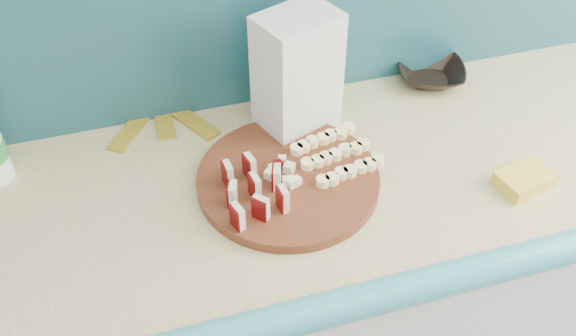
# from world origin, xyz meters

# --- Properties ---
(kitchen_counter) EXTENTS (2.20, 0.63, 0.91)m
(kitchen_counter) POSITION_xyz_m (0.10, 1.50, 0.46)
(kitchen_counter) COLOR silver
(kitchen_counter) RESTS_ON ground
(cutting_board) EXTENTS (0.42, 0.42, 0.02)m
(cutting_board) POSITION_xyz_m (0.03, 1.50, 0.92)
(cutting_board) COLOR #451D0E
(cutting_board) RESTS_ON kitchen_counter
(apple_wedges) EXTENTS (0.11, 0.15, 0.05)m
(apple_wedges) POSITION_xyz_m (-0.05, 1.46, 0.96)
(apple_wedges) COLOR beige
(apple_wedges) RESTS_ON cutting_board
(apple_chunks) EXTENTS (0.05, 0.06, 0.02)m
(apple_chunks) POSITION_xyz_m (0.01, 1.49, 0.94)
(apple_chunks) COLOR #FDEECB
(apple_chunks) RESTS_ON cutting_board
(banana_slices) EXTENTS (0.17, 0.16, 0.02)m
(banana_slices) POSITION_xyz_m (0.14, 1.52, 0.94)
(banana_slices) COLOR #FEEA9B
(banana_slices) RESTS_ON cutting_board
(brown_bowl) EXTENTS (0.20, 0.20, 0.04)m
(brown_bowl) POSITION_xyz_m (0.45, 1.73, 0.93)
(brown_bowl) COLOR black
(brown_bowl) RESTS_ON kitchen_counter
(flour_bag) EXTENTS (0.19, 0.16, 0.27)m
(flour_bag) POSITION_xyz_m (0.10, 1.66, 1.04)
(flour_bag) COLOR silver
(flour_bag) RESTS_ON kitchen_counter
(sponge) EXTENTS (0.12, 0.09, 0.03)m
(sponge) POSITION_xyz_m (0.47, 1.36, 0.93)
(sponge) COLOR yellow
(sponge) RESTS_ON kitchen_counter
(banana_peel) EXTENTS (0.24, 0.20, 0.01)m
(banana_peel) POSITION_xyz_m (-0.17, 1.76, 0.91)
(banana_peel) COLOR gold
(banana_peel) RESTS_ON kitchen_counter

